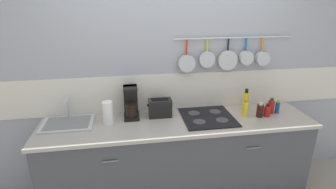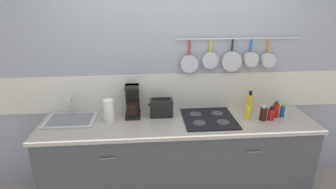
{
  "view_description": "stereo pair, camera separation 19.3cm",
  "coord_description": "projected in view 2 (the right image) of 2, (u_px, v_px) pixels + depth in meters",
  "views": [
    {
      "loc": [
        -0.49,
        -2.35,
        2.08
      ],
      "look_at": [
        -0.11,
        0.0,
        1.2
      ],
      "focal_mm": 28.0,
      "sensor_mm": 36.0,
      "label": 1
    },
    {
      "loc": [
        -0.3,
        -2.37,
        2.08
      ],
      "look_at": [
        -0.11,
        0.0,
        1.2
      ],
      "focal_mm": 28.0,
      "sensor_mm": 36.0,
      "label": 2
    }
  ],
  "objects": [
    {
      "name": "countertop",
      "position": [
        179.0,
        123.0,
        2.65
      ],
      "size": [
        2.77,
        0.64,
        0.03
      ],
      "color": "#A59E93",
      "rests_on": "cabinet_base"
    },
    {
      "name": "toaster",
      "position": [
        161.0,
        108.0,
        2.75
      ],
      "size": [
        0.26,
        0.13,
        0.19
      ],
      "color": "black",
      "rests_on": "countertop"
    },
    {
      "name": "paper_towel_roll",
      "position": [
        109.0,
        111.0,
        2.62
      ],
      "size": [
        0.1,
        0.1,
        0.23
      ],
      "color": "white",
      "rests_on": "countertop"
    },
    {
      "name": "bottle_olive_oil",
      "position": [
        271.0,
        114.0,
        2.67
      ],
      "size": [
        0.07,
        0.07,
        0.14
      ],
      "color": "red",
      "rests_on": "countertop"
    },
    {
      "name": "sink_basin",
      "position": [
        71.0,
        119.0,
        2.68
      ],
      "size": [
        0.5,
        0.37,
        0.23
      ],
      "color": "#B7BABF",
      "rests_on": "countertop"
    },
    {
      "name": "coffee_maker",
      "position": [
        133.0,
        103.0,
        2.76
      ],
      "size": [
        0.16,
        0.22,
        0.33
      ],
      "color": "black",
      "rests_on": "countertop"
    },
    {
      "name": "cooktop",
      "position": [
        209.0,
        118.0,
        2.71
      ],
      "size": [
        0.53,
        0.53,
        0.01
      ],
      "color": "black",
      "rests_on": "countertop"
    },
    {
      "name": "cabinet_base",
      "position": [
        178.0,
        161.0,
        2.81
      ],
      "size": [
        2.73,
        0.62,
        0.87
      ],
      "color": "#3F4247",
      "rests_on": "ground_plane"
    },
    {
      "name": "wall_back",
      "position": [
        175.0,
        77.0,
        2.86
      ],
      "size": [
        7.2,
        0.16,
        2.6
      ],
      "color": "#999EA8",
      "rests_on": "ground_plane"
    },
    {
      "name": "bottle_cooking_wine",
      "position": [
        263.0,
        113.0,
        2.67
      ],
      "size": [
        0.07,
        0.07,
        0.16
      ],
      "color": "#33140F",
      "rests_on": "countertop"
    },
    {
      "name": "bottle_vinegar",
      "position": [
        249.0,
        103.0,
        2.82
      ],
      "size": [
        0.06,
        0.06,
        0.25
      ],
      "color": "yellow",
      "rests_on": "countertop"
    },
    {
      "name": "bottle_sesame_oil",
      "position": [
        276.0,
        110.0,
        2.74
      ],
      "size": [
        0.07,
        0.07,
        0.17
      ],
      "color": "red",
      "rests_on": "countertop"
    },
    {
      "name": "bottle_dish_soap",
      "position": [
        282.0,
        111.0,
        2.74
      ],
      "size": [
        0.05,
        0.05,
        0.15
      ],
      "color": "navy",
      "rests_on": "countertop"
    },
    {
      "name": "bottle_hot_sauce",
      "position": [
        248.0,
        112.0,
        2.68
      ],
      "size": [
        0.06,
        0.06,
        0.19
      ],
      "color": "yellow",
      "rests_on": "countertop"
    }
  ]
}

